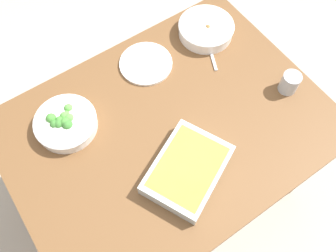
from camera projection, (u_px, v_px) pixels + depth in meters
ground_plane at (168, 186)px, 2.00m from camera, size 6.00×6.00×0.00m
dining_table at (168, 136)px, 1.42m from camera, size 1.20×0.90×0.74m
stew_bowl at (206, 29)px, 1.52m from camera, size 0.24×0.24×0.06m
broccoli_bowl at (66, 123)px, 1.31m from camera, size 0.23×0.23×0.07m
baking_dish at (188, 169)px, 1.23m from camera, size 0.37×0.33×0.06m
drink_cup at (289, 83)px, 1.38m from camera, size 0.07×0.07×0.08m
side_plate at (146, 63)px, 1.47m from camera, size 0.22×0.22×0.01m
spoon_by_stew at (210, 49)px, 1.51m from camera, size 0.09×0.17×0.01m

